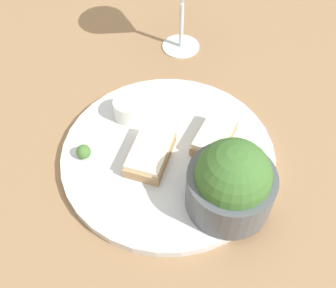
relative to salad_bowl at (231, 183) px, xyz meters
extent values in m
plane|color=#93704C|center=(-0.01, -0.12, -0.06)|extent=(4.00, 4.00, 0.00)
cylinder|color=silver|center=(-0.01, -0.12, -0.05)|extent=(0.32, 0.32, 0.01)
cylinder|color=#4C5156|center=(0.00, 0.00, -0.02)|extent=(0.12, 0.12, 0.06)
sphere|color=#3D6B2D|center=(0.00, 0.00, 0.01)|extent=(0.10, 0.10, 0.10)
cylinder|color=white|center=(-0.03, -0.21, -0.03)|extent=(0.04, 0.04, 0.03)
cylinder|color=#D14C38|center=(-0.03, -0.21, -0.02)|extent=(0.04, 0.04, 0.01)
cube|color=tan|center=(0.01, -0.13, -0.04)|extent=(0.10, 0.08, 0.02)
cube|color=#F4E5C1|center=(0.01, -0.13, -0.03)|extent=(0.10, 0.08, 0.01)
cube|color=tan|center=(-0.07, -0.07, -0.04)|extent=(0.09, 0.06, 0.02)
cube|color=#F4E5C1|center=(-0.07, -0.07, -0.03)|extent=(0.08, 0.06, 0.01)
cylinder|color=silver|center=(-0.24, -0.27, -0.06)|extent=(0.07, 0.07, 0.01)
cylinder|color=silver|center=(-0.24, -0.27, -0.01)|extent=(0.01, 0.01, 0.09)
sphere|color=#477533|center=(0.07, -0.21, -0.04)|extent=(0.02, 0.02, 0.02)
camera|label=1|loc=(0.28, 0.12, 0.46)|focal=45.00mm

